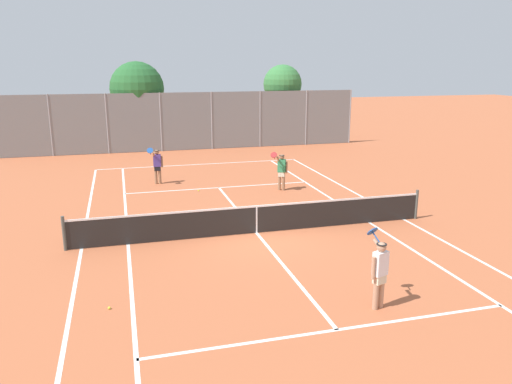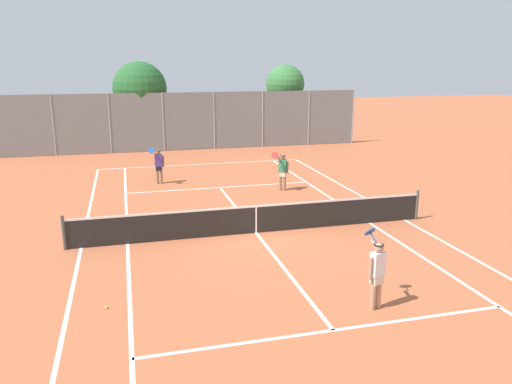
{
  "view_description": "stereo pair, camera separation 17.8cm",
  "coord_description": "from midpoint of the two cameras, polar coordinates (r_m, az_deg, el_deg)",
  "views": [
    {
      "loc": [
        -4.14,
        -15.05,
        5.47
      ],
      "look_at": [
        0.39,
        1.5,
        1.0
      ],
      "focal_mm": 35.0,
      "sensor_mm": 36.0,
      "label": 1
    },
    {
      "loc": [
        -3.97,
        -15.1,
        5.47
      ],
      "look_at": [
        0.39,
        1.5,
        1.0
      ],
      "focal_mm": 35.0,
      "sensor_mm": 36.0,
      "label": 2
    }
  ],
  "objects": [
    {
      "name": "ground_plane",
      "position": [
        16.54,
        -0.24,
        -4.71
      ],
      "size": [
        120.0,
        120.0,
        0.0
      ],
      "primitive_type": "plane",
      "color": "#B25B38"
    },
    {
      "name": "court_line_markings",
      "position": [
        16.54,
        -0.24,
        -4.7
      ],
      "size": [
        11.1,
        23.9,
        0.01
      ],
      "color": "silver",
      "rests_on": "ground"
    },
    {
      "name": "tennis_net",
      "position": [
        16.38,
        -0.24,
        -3.03
      ],
      "size": [
        12.0,
        0.1,
        1.07
      ],
      "color": "#474C47",
      "rests_on": "ground"
    },
    {
      "name": "player_near_side",
      "position": [
        11.69,
        13.51,
        -8.69
      ],
      "size": [
        0.48,
        0.87,
        1.77
      ],
      "color": "tan",
      "rests_on": "ground"
    },
    {
      "name": "player_far_left",
      "position": [
        23.44,
        -11.44,
        3.13
      ],
      "size": [
        0.73,
        0.72,
        1.77
      ],
      "color": "#936B4C",
      "rests_on": "ground"
    },
    {
      "name": "player_far_right",
      "position": [
        21.82,
        2.7,
        2.57
      ],
      "size": [
        0.88,
        0.66,
        1.77
      ],
      "color": "#936B4C",
      "rests_on": "ground"
    },
    {
      "name": "loose_tennis_ball_0",
      "position": [
        21.98,
        -6.82,
        0.17
      ],
      "size": [
        0.07,
        0.07,
        0.07
      ],
      "primitive_type": "sphere",
      "color": "#D1DB33",
      "rests_on": "ground"
    },
    {
      "name": "loose_tennis_ball_2",
      "position": [
        12.19,
        -16.84,
        -12.57
      ],
      "size": [
        0.07,
        0.07,
        0.07
      ],
      "primitive_type": "sphere",
      "color": "#D1DB33",
      "rests_on": "ground"
    },
    {
      "name": "loose_tennis_ball_5",
      "position": [
        18.88,
        -13.55,
        -2.56
      ],
      "size": [
        0.07,
        0.07,
        0.07
      ],
      "primitive_type": "sphere",
      "color": "#D1DB33",
      "rests_on": "ground"
    },
    {
      "name": "back_fence",
      "position": [
        32.3,
        -8.09,
        7.99
      ],
      "size": [
        22.76,
        0.08,
        3.67
      ],
      "color": "gray",
      "rests_on": "ground"
    },
    {
      "name": "tree_behind_left",
      "position": [
        33.64,
        -13.59,
        11.2
      ],
      "size": [
        3.44,
        3.44,
        5.56
      ],
      "color": "brown",
      "rests_on": "ground"
    },
    {
      "name": "tree_behind_right",
      "position": [
        35.37,
        2.92,
        12.05
      ],
      "size": [
        2.66,
        2.66,
        5.34
      ],
      "color": "brown",
      "rests_on": "ground"
    }
  ]
}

